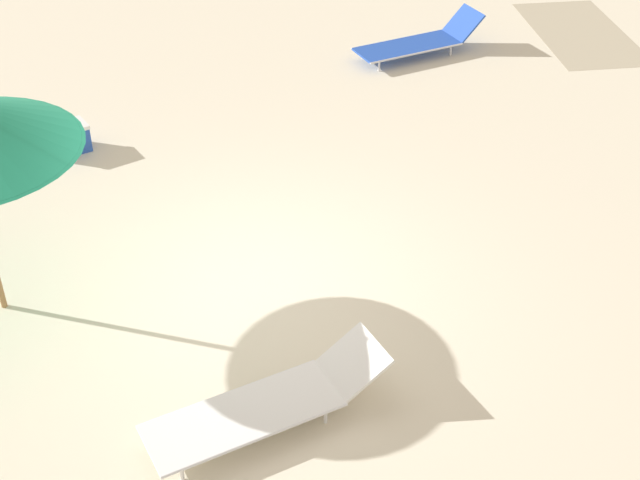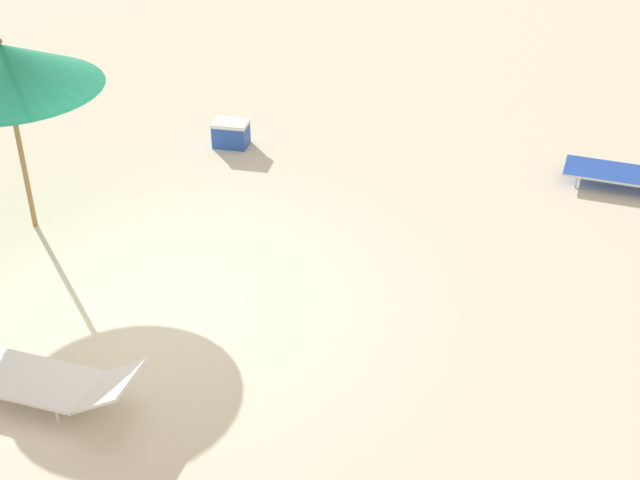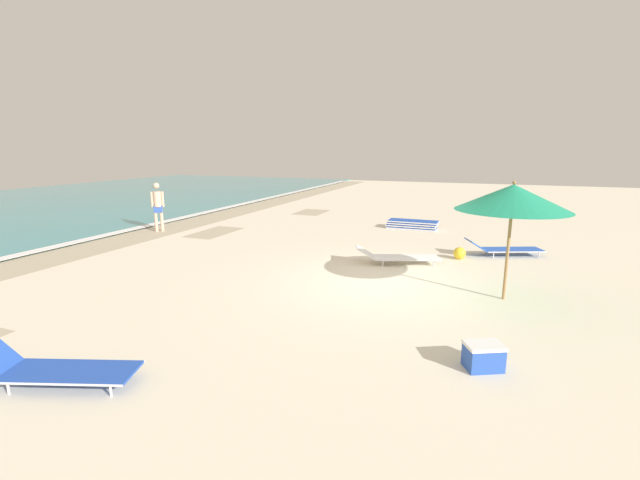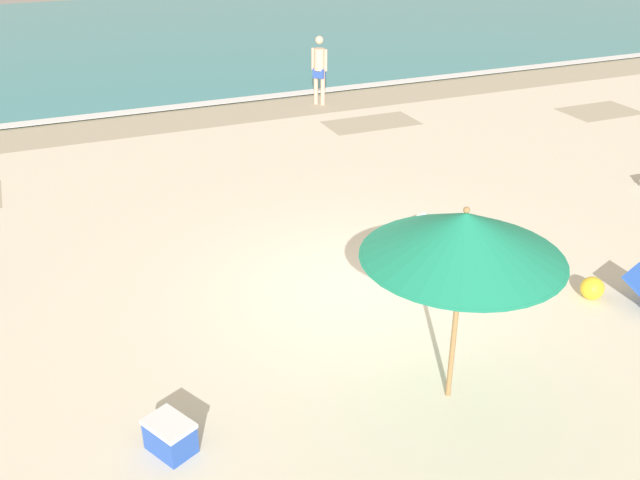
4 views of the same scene
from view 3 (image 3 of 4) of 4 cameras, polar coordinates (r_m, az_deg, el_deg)
The scene contains 9 objects.
ground_plane at distance 9.78m, azimuth 8.50°, elevation -6.20°, with size 60.00×60.00×0.16m.
beach_umbrella at distance 9.02m, azimuth 24.32°, elevation 5.14°, with size 2.14×2.14×2.37m.
lounger_stack at distance 16.43m, azimuth 12.17°, elevation 2.03°, with size 0.65×1.92×0.32m.
sun_lounger_under_umbrella at distance 11.36m, azimuth 10.32°, elevation -2.16°, with size 1.33×2.24×0.47m.
sun_lounger_beside_umbrella at distance 13.11m, azimuth 23.34°, elevation -1.05°, with size 1.37×2.18×0.48m.
sun_lounger_near_water_left at distance 6.66m, azimuth -32.02°, elevation -14.32°, with size 1.24×2.14×0.57m.
beachgoer_wading_adult at distance 16.54m, azimuth -20.83°, elevation 4.51°, with size 0.33×0.36×1.76m.
beach_ball at distance 12.29m, azimuth 18.10°, elevation -1.68°, with size 0.33×0.33×0.33m.
cooler_box at distance 6.47m, azimuth 20.95°, elevation -14.25°, with size 0.54×0.60×0.37m.
Camera 3 is at (-9.07, -1.96, 2.98)m, focal length 24.00 mm.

